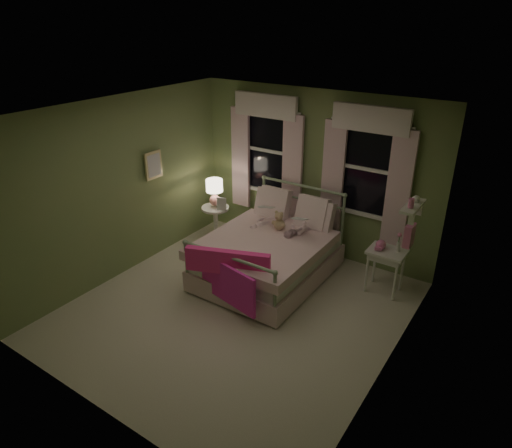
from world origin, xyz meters
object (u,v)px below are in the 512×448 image
Objects in this scene: nightstand_left at (216,220)px; table_lamp at (215,190)px; bed at (269,254)px; child_right at (301,215)px; teddy_bear at (279,222)px; child_left at (269,205)px; nightstand_right at (387,257)px.

table_lamp is (0.00, -0.00, 0.54)m from nightstand_left.
bed is at bearing -18.17° from table_lamp.
teddy_bear is (-0.28, -0.16, -0.12)m from child_right.
bed is 0.49m from teddy_bear.
child_left reaches higher than nightstand_right.
child_right is 1.08× the size of nightstand_right.
child_right is at bearing -0.75° from nightstand_left.
table_lamp is at bearing 15.18° from child_left.
child_right reaches higher than nightstand_right.
nightstand_left is at bearing 116.57° from table_lamp.
nightstand_left is at bearing 172.41° from teddy_bear.
nightstand_right is (1.55, 0.30, -0.24)m from teddy_bear.
table_lamp reaches higher than teddy_bear.
teddy_bear is at bearing 90.00° from bed.
child_left is 1.17× the size of nightstand_right.
bed is 1.53m from table_lamp.
nightstand_right is at bearing 11.03° from teddy_bear.
nightstand_right is (2.89, 0.12, -0.40)m from table_lamp.
child_left reaches higher than bed.
bed is 0.76m from child_left.
bed reaches higher than teddy_bear.
teddy_bear is 1.37m from table_lamp.
teddy_bear is 1.59m from nightstand_right.
child_right reaches higher than bed.
table_lamp is 0.71× the size of nightstand_right.
table_lamp is 2.92m from nightstand_right.
child_left is 0.56m from child_right.
child_right reaches higher than table_lamp.
bed is 1.42m from nightstand_left.
child_left is 2.48× the size of teddy_bear.
child_right is at bearing -173.55° from nightstand_right.
child_left is at bearing -1.14° from nightstand_left.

